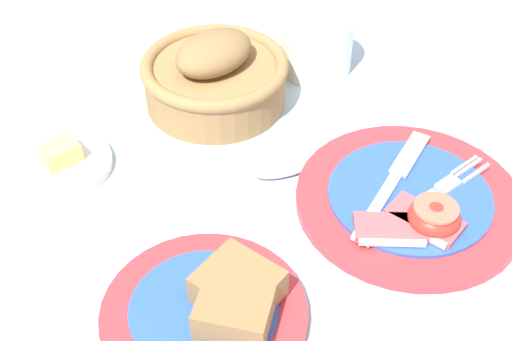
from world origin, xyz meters
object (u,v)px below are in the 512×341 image
sugar_cup (316,43)px  bread_plate (215,308)px  teaspoon_near_cup (261,174)px  bread_basket (215,76)px  butter_dish (62,162)px  breakfast_plate (410,201)px

sugar_cup → bread_plate: bearing=-134.5°
bread_plate → sugar_cup: sugar_cup is taller
teaspoon_near_cup → bread_plate: bearing=-122.3°
bread_basket → sugar_cup: bearing=1.7°
butter_dish → bread_basket: bearing=8.2°
bread_plate → teaspoon_near_cup: size_ratio=0.96×
sugar_cup → bread_basket: (-0.15, -0.00, -0.00)m
breakfast_plate → teaspoon_near_cup: breakfast_plate is taller
bread_basket → butter_dish: size_ratio=1.62×
butter_dish → teaspoon_near_cup: 0.22m
breakfast_plate → teaspoon_near_cup: 0.16m
butter_dish → teaspoon_near_cup: bearing=-32.9°
sugar_cup → butter_dish: bearing=-174.5°
butter_dish → sugar_cup: bearing=5.5°
bread_basket → teaspoon_near_cup: bread_basket is taller
bread_plate → butter_dish: 0.27m
butter_dish → teaspoon_near_cup: size_ratio=0.57×
breakfast_plate → bread_plate: bread_plate is taller
breakfast_plate → bread_basket: (-0.09, 0.26, 0.03)m
butter_dish → teaspoon_near_cup: (0.19, -0.12, -0.00)m
teaspoon_near_cup → butter_dish: bearing=156.2°
sugar_cup → teaspoon_near_cup: bearing=-137.1°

